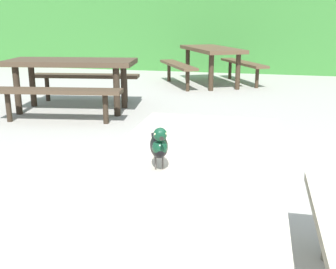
# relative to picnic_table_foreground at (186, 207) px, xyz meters

# --- Properties ---
(hedge_wall) EXTENTS (28.00, 2.20, 2.35)m
(hedge_wall) POSITION_rel_picnic_table_foreground_xyz_m (0.39, 9.74, 0.62)
(hedge_wall) COLOR #387A33
(hedge_wall) RESTS_ON ground
(picnic_table_foreground) EXTENTS (1.71, 1.81, 0.74)m
(picnic_table_foreground) POSITION_rel_picnic_table_foreground_xyz_m (0.00, 0.00, 0.00)
(picnic_table_foreground) COLOR #B2A893
(picnic_table_foreground) RESTS_ON ground
(bird_grackle) EXTENTS (0.13, 0.28, 0.18)m
(bird_grackle) POSITION_rel_picnic_table_foreground_xyz_m (-0.10, -0.07, 0.29)
(bird_grackle) COLOR black
(bird_grackle) RESTS_ON picnic_table_foreground
(picnic_table_mid_right) EXTENTS (2.30, 2.31, 0.74)m
(picnic_table_mid_right) POSITION_rel_picnic_table_foreground_xyz_m (-0.85, 6.77, 0.00)
(picnic_table_mid_right) COLOR brown
(picnic_table_mid_right) RESTS_ON ground
(picnic_table_far_centre) EXTENTS (1.95, 1.93, 0.74)m
(picnic_table_far_centre) POSITION_rel_picnic_table_foreground_xyz_m (-2.44, 3.85, 0.00)
(picnic_table_far_centre) COLOR #473828
(picnic_table_far_centre) RESTS_ON ground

